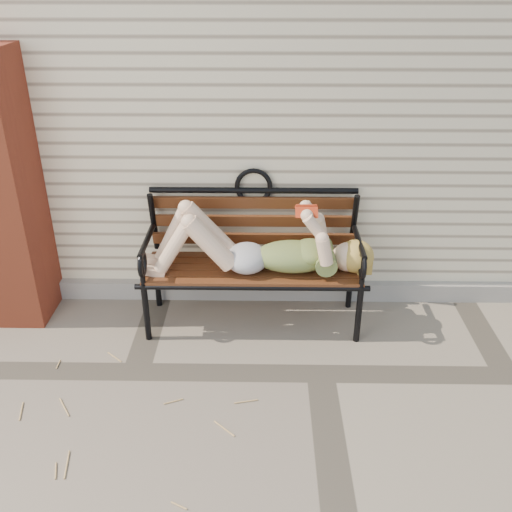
{
  "coord_description": "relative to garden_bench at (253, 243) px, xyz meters",
  "views": [
    {
      "loc": [
        -0.39,
        -3.05,
        2.48
      ],
      "look_at": [
        -0.44,
        0.43,
        0.67
      ],
      "focal_mm": 40.0,
      "sensor_mm": 36.0,
      "label": 1
    }
  ],
  "objects": [
    {
      "name": "ground",
      "position": [
        0.47,
        -0.72,
        -0.63
      ],
      "size": [
        80.0,
        80.0,
        0.0
      ],
      "primitive_type": "plane",
      "color": "gray",
      "rests_on": "ground"
    },
    {
      "name": "house_wall",
      "position": [
        0.47,
        2.28,
        0.87
      ],
      "size": [
        8.0,
        4.0,
        3.0
      ],
      "primitive_type": "cube",
      "color": "beige",
      "rests_on": "ground"
    },
    {
      "name": "foundation_strip",
      "position": [
        0.47,
        0.25,
        -0.55
      ],
      "size": [
        8.0,
        0.1,
        0.15
      ],
      "primitive_type": "cube",
      "color": "gray",
      "rests_on": "ground"
    },
    {
      "name": "garden_bench",
      "position": [
        0.0,
        0.0,
        0.0
      ],
      "size": [
        1.73,
        0.69,
        1.12
      ],
      "color": "black",
      "rests_on": "ground"
    },
    {
      "name": "reading_woman",
      "position": [
        0.01,
        -0.14,
        0.04
      ],
      "size": [
        1.63,
        0.37,
        0.51
      ],
      "color": "#092C40",
      "rests_on": "ground"
    },
    {
      "name": "straw_scatter",
      "position": [
        -1.34,
        -1.49,
        -0.62
      ],
      "size": [
        2.88,
        1.73,
        0.01
      ],
      "color": "tan",
      "rests_on": "ground"
    }
  ]
}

